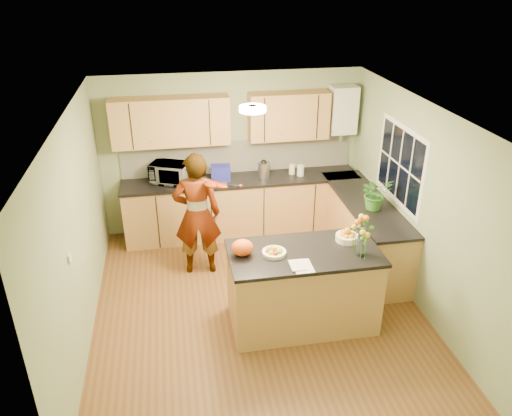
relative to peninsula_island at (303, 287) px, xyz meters
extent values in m
plane|color=brown|center=(-0.47, 0.38, -0.49)|extent=(4.50, 4.50, 0.00)
cube|color=white|center=(-0.47, 0.38, 2.01)|extent=(4.00, 4.50, 0.02)
cube|color=gray|center=(-0.47, 2.63, 0.76)|extent=(4.00, 0.02, 2.50)
cube|color=gray|center=(-0.47, -1.87, 0.76)|extent=(4.00, 0.02, 2.50)
cube|color=gray|center=(-2.47, 0.38, 0.76)|extent=(0.02, 4.50, 2.50)
cube|color=gray|center=(1.53, 0.38, 0.76)|extent=(0.02, 4.50, 2.50)
cube|color=#B47F48|center=(-0.37, 2.33, -0.04)|extent=(3.60, 0.60, 0.90)
cube|color=black|center=(-0.37, 2.32, 0.43)|extent=(3.64, 0.62, 0.04)
cube|color=#B47F48|center=(1.23, 1.23, -0.04)|extent=(0.60, 2.20, 0.90)
cube|color=black|center=(1.22, 1.23, 0.43)|extent=(0.62, 2.24, 0.04)
cube|color=white|center=(-0.37, 2.62, 0.71)|extent=(3.60, 0.02, 0.52)
cube|color=#B47F48|center=(-1.37, 2.46, 1.36)|extent=(1.70, 0.34, 0.70)
cube|color=#B47F48|center=(0.38, 2.46, 1.36)|extent=(1.20, 0.34, 0.70)
cube|color=white|center=(1.23, 2.47, 1.41)|extent=(0.40, 0.30, 0.72)
cylinder|color=#BAB9BE|center=(1.23, 2.47, 1.01)|extent=(0.06, 0.06, 0.20)
cube|color=white|center=(1.52, 0.98, 1.06)|extent=(0.01, 1.30, 1.05)
cube|color=black|center=(1.52, 0.98, 1.06)|extent=(0.01, 1.18, 0.92)
cube|color=white|center=(-2.46, -0.22, 0.81)|extent=(0.02, 0.09, 0.09)
cylinder|color=#FFEABF|center=(-0.47, 0.68, 1.97)|extent=(0.30, 0.30, 0.06)
cylinder|color=white|center=(-0.47, 0.68, 2.00)|extent=(0.10, 0.10, 0.02)
cube|color=#B47F48|center=(0.00, 0.00, -0.02)|extent=(1.68, 0.84, 0.94)
cube|color=black|center=(0.00, 0.00, 0.47)|extent=(1.72, 0.88, 0.04)
cylinder|color=#F8EBC7|center=(-0.35, 0.00, 0.51)|extent=(0.27, 0.27, 0.04)
cylinder|color=#F8EBC7|center=(0.55, 0.15, 0.53)|extent=(0.26, 0.26, 0.08)
cylinder|color=silver|center=(0.60, -0.18, 0.61)|extent=(0.12, 0.12, 0.23)
ellipsoid|color=#FF5415|center=(-0.70, 0.05, 0.58)|extent=(0.28, 0.25, 0.19)
cube|color=white|center=(-0.10, -0.30, 0.50)|extent=(0.20, 0.28, 0.01)
imported|color=tan|center=(-1.12, 1.35, 0.38)|extent=(0.66, 0.46, 1.75)
imported|color=white|center=(-1.44, 2.37, 0.60)|extent=(0.65, 0.56, 0.31)
cube|color=navy|center=(-0.68, 2.32, 0.56)|extent=(0.31, 0.24, 0.23)
cylinder|color=#BAB9BE|center=(-0.03, 2.31, 0.57)|extent=(0.18, 0.18, 0.25)
sphere|color=black|center=(-0.03, 2.31, 0.74)|extent=(0.09, 0.09, 0.09)
cylinder|color=#F8EBC7|center=(0.44, 2.38, 0.52)|extent=(0.10, 0.10, 0.15)
cylinder|color=white|center=(0.55, 2.29, 0.53)|extent=(0.14, 0.14, 0.17)
imported|color=#377828|center=(1.23, 0.98, 0.67)|extent=(0.43, 0.38, 0.45)
camera|label=1|loc=(-1.38, -4.66, 3.41)|focal=35.00mm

